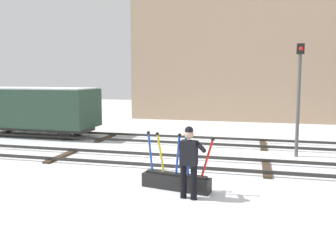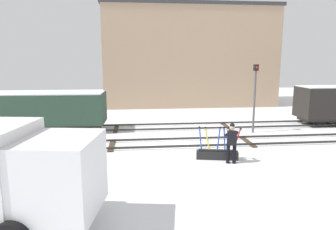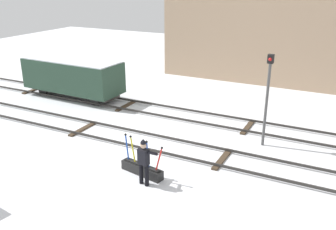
# 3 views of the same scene
# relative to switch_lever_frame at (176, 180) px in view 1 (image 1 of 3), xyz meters

# --- Properties ---
(ground_plane) EXTENTS (60.00, 60.00, 0.00)m
(ground_plane) POSITION_rel_switch_lever_frame_xyz_m (-1.21, 2.44, -0.25)
(ground_plane) COLOR white
(track_main_line) EXTENTS (44.00, 1.94, 0.18)m
(track_main_line) POSITION_rel_switch_lever_frame_xyz_m (-1.21, 2.44, -0.15)
(track_main_line) COLOR #2D2B28
(track_main_line) RESTS_ON ground_plane
(track_siding_near) EXTENTS (44.00, 1.94, 0.18)m
(track_siding_near) POSITION_rel_switch_lever_frame_xyz_m (-1.21, 6.24, -0.15)
(track_siding_near) COLOR #2D2B28
(track_siding_near) RESTS_ON ground_plane
(switch_lever_frame) EXTENTS (1.91, 0.70, 1.45)m
(switch_lever_frame) POSITION_rel_switch_lever_frame_xyz_m (0.00, 0.00, 0.00)
(switch_lever_frame) COLOR black
(switch_lever_frame) RESTS_ON ground_plane
(rail_worker) EXTENTS (0.62, 0.73, 1.72)m
(rail_worker) POSITION_rel_switch_lever_frame_xyz_m (0.44, -0.57, 0.71)
(rail_worker) COLOR black
(rail_worker) RESTS_ON ground_plane
(signal_post) EXTENTS (0.24, 0.32, 4.01)m
(signal_post) POSITION_rel_switch_lever_frame_xyz_m (3.41, 4.59, 2.19)
(signal_post) COLOR #4C4C4C
(signal_post) RESTS_ON ground_plane
(apartment_building) EXTENTS (15.99, 6.70, 9.17)m
(apartment_building) POSITION_rel_switch_lever_frame_xyz_m (1.60, 17.20, 4.34)
(apartment_building) COLOR tan
(apartment_building) RESTS_ON ground_plane
(freight_car_far_end) EXTENTS (6.24, 2.36, 2.34)m
(freight_car_far_end) POSITION_rel_switch_lever_frame_xyz_m (-8.46, 6.24, 1.10)
(freight_car_far_end) COLOR #2D2B28
(freight_car_far_end) RESTS_ON ground_plane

